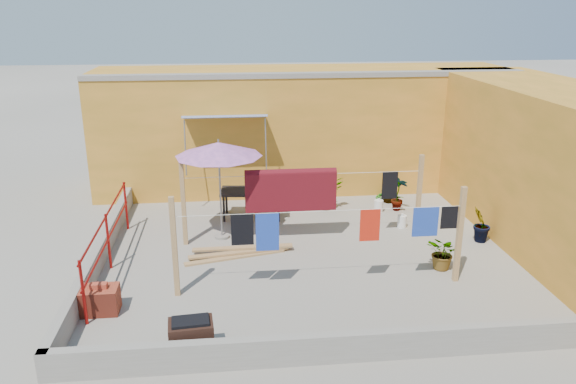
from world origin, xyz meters
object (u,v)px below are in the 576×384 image
object	(u,v)px
patio_umbrella	(219,150)
water_jug_b	(379,206)
brazier	(191,338)
plant_back_a	(327,192)
water_jug_a	(402,221)
green_hose	(387,197)
brick_stack	(100,300)
outdoor_table	(252,193)
white_basin	(400,338)

from	to	relation	value
patio_umbrella	water_jug_b	distance (m)	4.36
patio_umbrella	brazier	world-z (taller)	patio_umbrella
patio_umbrella	plant_back_a	xyz separation A→B (m)	(2.57, 1.60, -1.54)
water_jug_b	plant_back_a	xyz separation A→B (m)	(-1.21, 0.41, 0.27)
water_jug_a	green_hose	distance (m)	1.98
brick_stack	patio_umbrella	bearing A→B (deg)	56.12
green_hose	water_jug_a	bearing A→B (deg)	-95.88
outdoor_table	brazier	distance (m)	5.56
green_hose	plant_back_a	bearing A→B (deg)	-162.49
brick_stack	green_hose	xyz separation A→B (m)	(6.21, 5.05, -0.18)
patio_umbrella	green_hose	world-z (taller)	patio_umbrella
water_jug_a	plant_back_a	bearing A→B (deg)	135.75
plant_back_a	white_basin	bearing A→B (deg)	-89.05
white_basin	green_hose	world-z (taller)	white_basin
white_basin	green_hose	distance (m)	6.59
water_jug_b	green_hose	bearing A→B (deg)	63.26
patio_umbrella	brick_stack	world-z (taller)	patio_umbrella
outdoor_table	water_jug_b	world-z (taller)	outdoor_table
brazier	water_jug_b	xyz separation A→B (m)	(4.19, 5.46, -0.13)
outdoor_table	brick_stack	distance (m)	4.89
patio_umbrella	water_jug_a	xyz separation A→B (m)	(4.05, 0.16, -1.81)
patio_umbrella	white_basin	xyz separation A→B (m)	(2.67, -4.27, -1.91)
outdoor_table	brick_stack	bearing A→B (deg)	-123.15
patio_umbrella	white_basin	size ratio (longest dim) A/B	4.53
water_jug_a	green_hose	bearing A→B (deg)	84.12
patio_umbrella	brazier	size ratio (longest dim) A/B	3.58
water_jug_b	outdoor_table	bearing A→B (deg)	-179.41
outdoor_table	green_hose	size ratio (longest dim) A/B	2.65
brick_stack	white_basin	size ratio (longest dim) A/B	1.13
green_hose	plant_back_a	distance (m)	1.80
outdoor_table	brazier	bearing A→B (deg)	-101.61
patio_umbrella	water_jug_a	world-z (taller)	patio_umbrella
water_jug_b	plant_back_a	distance (m)	1.30
patio_umbrella	green_hose	distance (m)	5.13
white_basin	water_jug_a	distance (m)	4.64
water_jug_a	plant_back_a	size ratio (longest dim) A/B	0.39
white_basin	water_jug_b	size ratio (longest dim) A/B	1.54
outdoor_table	water_jug_a	distance (m)	3.52
outdoor_table	green_hose	bearing A→B (deg)	15.26
plant_back_a	brick_stack	bearing A→B (deg)	-135.09
brazier	green_hose	distance (m)	7.92
water_jug_a	water_jug_b	bearing A→B (deg)	104.57
white_basin	water_jug_a	bearing A→B (deg)	72.69
water_jug_b	brick_stack	bearing A→B (deg)	-144.39
patio_umbrella	plant_back_a	bearing A→B (deg)	31.88
outdoor_table	plant_back_a	size ratio (longest dim) A/B	1.80
patio_umbrella	plant_back_a	distance (m)	3.40
water_jug_a	outdoor_table	bearing A→B (deg)	163.31
brazier	green_hose	xyz separation A→B (m)	(4.66, 6.40, -0.24)
brick_stack	plant_back_a	distance (m)	6.40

